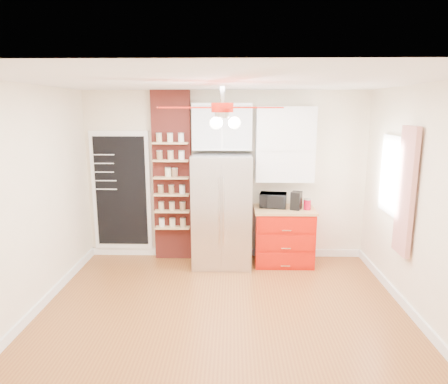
{
  "coord_description": "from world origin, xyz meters",
  "views": [
    {
      "loc": [
        0.11,
        -4.35,
        2.42
      ],
      "look_at": [
        -0.0,
        0.9,
        1.32
      ],
      "focal_mm": 32.0,
      "sensor_mm": 36.0,
      "label": 1
    }
  ],
  "objects_px": {
    "canister_left": "(307,205)",
    "pantry_jar_oats": "(168,172)",
    "fridge": "(222,210)",
    "coffee_maker": "(296,201)",
    "ceiling_fan": "(222,108)",
    "red_cabinet": "(284,236)",
    "toaster_oven": "(273,200)"
  },
  "relations": [
    {
      "from": "canister_left",
      "to": "pantry_jar_oats",
      "type": "bearing_deg",
      "value": 175.26
    },
    {
      "from": "fridge",
      "to": "coffee_maker",
      "type": "bearing_deg",
      "value": -0.54
    },
    {
      "from": "fridge",
      "to": "ceiling_fan",
      "type": "height_order",
      "value": "ceiling_fan"
    },
    {
      "from": "coffee_maker",
      "to": "canister_left",
      "type": "bearing_deg",
      "value": 20.83
    },
    {
      "from": "fridge",
      "to": "canister_left",
      "type": "distance_m",
      "value": 1.31
    },
    {
      "from": "red_cabinet",
      "to": "canister_left",
      "type": "xyz_separation_m",
      "value": [
        0.34,
        -0.07,
        0.53
      ]
    },
    {
      "from": "ceiling_fan",
      "to": "pantry_jar_oats",
      "type": "xyz_separation_m",
      "value": [
        -0.9,
        1.79,
        -0.98
      ]
    },
    {
      "from": "ceiling_fan",
      "to": "coffee_maker",
      "type": "bearing_deg",
      "value": 56.07
    },
    {
      "from": "coffee_maker",
      "to": "canister_left",
      "type": "relative_size",
      "value": 1.78
    },
    {
      "from": "ceiling_fan",
      "to": "toaster_oven",
      "type": "xyz_separation_m",
      "value": [
        0.75,
        1.74,
        -1.41
      ]
    },
    {
      "from": "red_cabinet",
      "to": "coffee_maker",
      "type": "distance_m",
      "value": 0.61
    },
    {
      "from": "fridge",
      "to": "toaster_oven",
      "type": "xyz_separation_m",
      "value": [
        0.8,
        0.11,
        0.14
      ]
    },
    {
      "from": "ceiling_fan",
      "to": "toaster_oven",
      "type": "height_order",
      "value": "ceiling_fan"
    },
    {
      "from": "ceiling_fan",
      "to": "canister_left",
      "type": "bearing_deg",
      "value": 52.02
    },
    {
      "from": "pantry_jar_oats",
      "to": "fridge",
      "type": "bearing_deg",
      "value": -10.61
    },
    {
      "from": "canister_left",
      "to": "pantry_jar_oats",
      "type": "distance_m",
      "value": 2.21
    },
    {
      "from": "fridge",
      "to": "canister_left",
      "type": "relative_size",
      "value": 11.27
    },
    {
      "from": "red_cabinet",
      "to": "toaster_oven",
      "type": "height_order",
      "value": "toaster_oven"
    },
    {
      "from": "fridge",
      "to": "red_cabinet",
      "type": "bearing_deg",
      "value": 2.95
    },
    {
      "from": "red_cabinet",
      "to": "ceiling_fan",
      "type": "bearing_deg",
      "value": -118.71
    },
    {
      "from": "ceiling_fan",
      "to": "pantry_jar_oats",
      "type": "relative_size",
      "value": 10.31
    },
    {
      "from": "fridge",
      "to": "canister_left",
      "type": "height_order",
      "value": "fridge"
    },
    {
      "from": "toaster_oven",
      "to": "pantry_jar_oats",
      "type": "relative_size",
      "value": 3.03
    },
    {
      "from": "coffee_maker",
      "to": "canister_left",
      "type": "xyz_separation_m",
      "value": [
        0.17,
        -0.01,
        -0.06
      ]
    },
    {
      "from": "red_cabinet",
      "to": "fridge",
      "type": "bearing_deg",
      "value": -177.05
    },
    {
      "from": "toaster_oven",
      "to": "red_cabinet",
      "type": "bearing_deg",
      "value": -10.47
    },
    {
      "from": "fridge",
      "to": "toaster_oven",
      "type": "distance_m",
      "value": 0.82
    },
    {
      "from": "ceiling_fan",
      "to": "canister_left",
      "type": "xyz_separation_m",
      "value": [
        1.26,
        1.61,
        -1.45
      ]
    },
    {
      "from": "fridge",
      "to": "pantry_jar_oats",
      "type": "bearing_deg",
      "value": 169.39
    },
    {
      "from": "red_cabinet",
      "to": "ceiling_fan",
      "type": "xyz_separation_m",
      "value": [
        -0.92,
        -1.68,
        1.97
      ]
    },
    {
      "from": "coffee_maker",
      "to": "red_cabinet",
      "type": "bearing_deg",
      "value": -175.73
    },
    {
      "from": "fridge",
      "to": "coffee_maker",
      "type": "relative_size",
      "value": 6.32
    }
  ]
}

